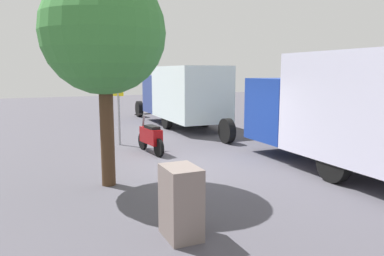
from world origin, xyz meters
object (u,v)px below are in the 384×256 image
object	(u,v)px
box_truck_far	(182,93)
street_tree	(104,33)
box_truck_near	(350,108)
bike_rack_hoop	(196,198)
utility_cabinet	(181,202)
motorcycle	(151,137)
stop_sign	(118,89)

from	to	relation	value
box_truck_far	street_tree	size ratio (longest dim) A/B	1.65
box_truck_near	bike_rack_hoop	xyz separation A→B (m)	(-0.16, 4.35, -1.66)
utility_cabinet	bike_rack_hoop	xyz separation A→B (m)	(1.50, -0.96, -0.56)
motorcycle	utility_cabinet	world-z (taller)	motorcycle
box_truck_far	utility_cabinet	world-z (taller)	box_truck_far
box_truck_near	street_tree	distance (m)	6.19
box_truck_near	bike_rack_hoop	world-z (taller)	box_truck_near
box_truck_far	utility_cabinet	size ratio (longest dim) A/B	6.92
box_truck_near	street_tree	xyz separation A→B (m)	(1.49, 5.76, 1.71)
box_truck_near	bike_rack_hoop	distance (m)	4.66
box_truck_far	bike_rack_hoop	bearing A→B (deg)	160.14
box_truck_far	bike_rack_hoop	size ratio (longest dim) A/B	9.18
stop_sign	street_tree	distance (m)	4.86
stop_sign	box_truck_far	bearing A→B (deg)	-48.93
utility_cabinet	stop_sign	bearing A→B (deg)	-6.57
utility_cabinet	box_truck_near	bearing A→B (deg)	-72.65
motorcycle	bike_rack_hoop	xyz separation A→B (m)	(-4.38, 0.50, -0.52)
utility_cabinet	bike_rack_hoop	distance (m)	1.87
motorcycle	street_tree	world-z (taller)	street_tree
box_truck_near	box_truck_far	xyz separation A→B (m)	(9.26, 0.63, -0.09)
box_truck_near	motorcycle	bearing A→B (deg)	43.63
stop_sign	bike_rack_hoop	xyz separation A→B (m)	(-6.10, -0.08, -1.97)
stop_sign	utility_cabinet	size ratio (longest dim) A/B	2.63
box_truck_near	utility_cabinet	size ratio (longest dim) A/B	7.41
motorcycle	street_tree	size ratio (longest dim) A/B	0.38
box_truck_far	street_tree	world-z (taller)	street_tree
motorcycle	street_tree	distance (m)	4.39
box_truck_near	box_truck_far	size ratio (longest dim) A/B	1.07
motorcycle	bike_rack_hoop	distance (m)	4.44
motorcycle	utility_cabinet	size ratio (longest dim) A/B	1.61
stop_sign	bike_rack_hoop	world-z (taller)	stop_sign
box_truck_far	motorcycle	world-z (taller)	box_truck_far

